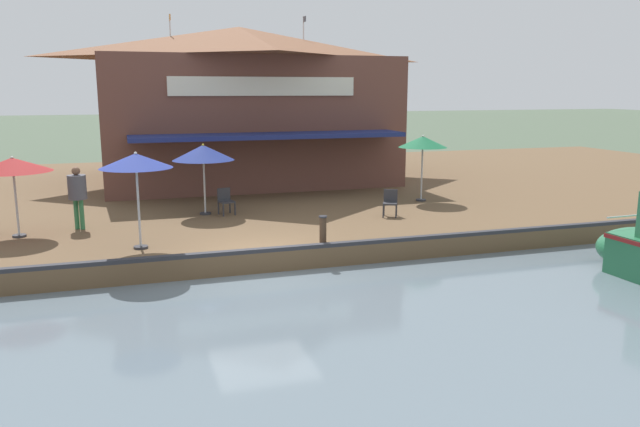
% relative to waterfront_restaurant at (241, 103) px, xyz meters
% --- Properties ---
extents(ground_plane, '(220.00, 220.00, 0.00)m').
position_rel_waterfront_restaurant_xyz_m(ground_plane, '(13.58, -2.13, -3.99)').
color(ground_plane, '#4C5B47').
extents(quay_deck, '(22.00, 56.00, 0.60)m').
position_rel_waterfront_restaurant_xyz_m(quay_deck, '(2.58, -2.13, -3.69)').
color(quay_deck, brown).
rests_on(quay_deck, ground).
extents(quay_edge_fender, '(0.20, 50.40, 0.10)m').
position_rel_waterfront_restaurant_xyz_m(quay_edge_fender, '(13.48, -2.13, -3.34)').
color(quay_edge_fender, '#2D2D33').
rests_on(quay_edge_fender, quay_deck).
extents(waterfront_restaurant, '(11.73, 12.46, 7.23)m').
position_rel_waterfront_restaurant_xyz_m(waterfront_restaurant, '(0.00, 0.00, 0.00)').
color(waterfront_restaurant, brown).
rests_on(waterfront_restaurant, quay_deck).
extents(patio_umbrella_back_row, '(1.96, 1.96, 2.28)m').
position_rel_waterfront_restaurant_xyz_m(patio_umbrella_back_row, '(8.23, -2.78, -1.40)').
color(patio_umbrella_back_row, '#B7B7B7').
rests_on(patio_umbrella_back_row, quay_deck).
extents(patio_umbrella_far_corner, '(2.03, 2.03, 2.22)m').
position_rel_waterfront_restaurant_xyz_m(patio_umbrella_far_corner, '(9.84, -8.06, -1.41)').
color(patio_umbrella_far_corner, '#B7B7B7').
rests_on(patio_umbrella_far_corner, quay_deck).
extents(patio_umbrella_by_entrance, '(1.74, 1.74, 2.38)m').
position_rel_waterfront_restaurant_xyz_m(patio_umbrella_by_entrance, '(8.10, 5.01, -1.26)').
color(patio_umbrella_by_entrance, '#B7B7B7').
rests_on(patio_umbrella_by_entrance, quay_deck).
extents(patio_umbrella_mid_patio_left, '(1.80, 1.80, 2.46)m').
position_rel_waterfront_restaurant_xyz_m(patio_umbrella_mid_patio_left, '(12.17, -4.93, -1.17)').
color(patio_umbrella_mid_patio_left, '#B7B7B7').
rests_on(patio_umbrella_mid_patio_left, quay_deck).
extents(cafe_chair_back_row_seat, '(0.59, 0.59, 0.85)m').
position_rel_waterfront_restaurant_xyz_m(cafe_chair_back_row_seat, '(10.33, 2.80, -2.92)').
color(cafe_chair_back_row_seat, '#2D2D33').
rests_on(cafe_chair_back_row_seat, quay_deck).
extents(cafe_chair_beside_entrance, '(0.54, 0.54, 0.85)m').
position_rel_waterfront_restaurant_xyz_m(cafe_chair_beside_entrance, '(8.44, -2.15, -2.92)').
color(cafe_chair_beside_entrance, '#2D2D33').
rests_on(cafe_chair_beside_entrance, quay_deck).
extents(person_near_entrance, '(0.51, 0.51, 1.81)m').
position_rel_waterfront_restaurant_xyz_m(person_near_entrance, '(9.31, -6.52, -2.24)').
color(person_near_entrance, '#337547').
rests_on(person_near_entrance, quay_deck).
extents(mooring_post, '(0.22, 0.22, 0.77)m').
position_rel_waterfront_restaurant_xyz_m(mooring_post, '(13.23, -0.40, -3.00)').
color(mooring_post, '#473323').
rests_on(mooring_post, quay_deck).
extents(tree_downstream_bank, '(3.43, 3.27, 5.71)m').
position_rel_waterfront_restaurant_xyz_m(tree_downstream_bank, '(-2.78, 4.95, 0.57)').
color(tree_downstream_bank, brown).
rests_on(tree_downstream_bank, quay_deck).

